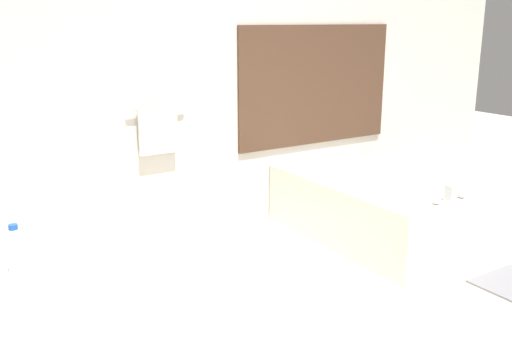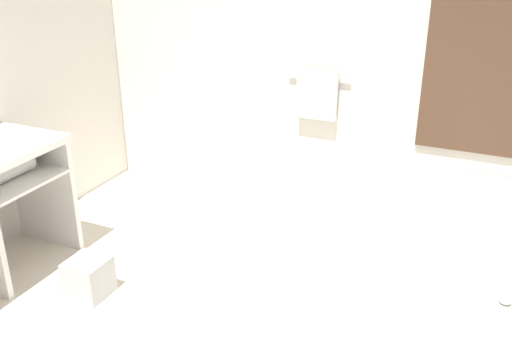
# 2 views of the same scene
# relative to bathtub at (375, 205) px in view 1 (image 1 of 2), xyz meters

# --- Properties ---
(wall_back_with_blinds) EXTENTS (7.40, 0.13, 2.70)m
(wall_back_with_blinds) POSITION_rel_bathtub_xyz_m (-1.27, 0.89, 1.06)
(wall_back_with_blinds) COLOR silver
(wall_back_with_blinds) RESTS_ON ground_plane
(bathtub) EXTENTS (1.04, 1.71, 0.64)m
(bathtub) POSITION_rel_bathtub_xyz_m (0.00, 0.00, 0.00)
(bathtub) COLOR silver
(bathtub) RESTS_ON ground_plane
(water_bottle_1) EXTENTS (0.06, 0.06, 0.20)m
(water_bottle_1) POSITION_rel_bathtub_xyz_m (-3.04, -1.19, 0.69)
(water_bottle_1) COLOR silver
(water_bottle_1) RESTS_ON vanity_counter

